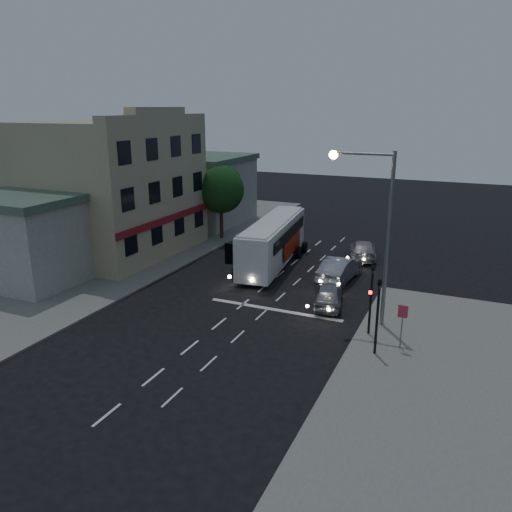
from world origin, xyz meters
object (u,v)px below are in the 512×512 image
at_px(traffic_signal_side, 378,307).
at_px(car_suv, 328,295).
at_px(street_tree, 221,188).
at_px(tour_bus, 273,241).
at_px(traffic_signal_main, 371,291).
at_px(car_sedan_a, 340,269).
at_px(car_sedan_b, 363,250).
at_px(regulatory_sign, 402,320).
at_px(streetlight, 376,219).

bearing_deg(traffic_signal_side, car_suv, 126.29).
xyz_separation_m(car_suv, street_tree, (-12.84, 11.22, 3.83)).
distance_m(tour_bus, traffic_signal_main, 12.69).
bearing_deg(car_sedan_a, traffic_signal_main, 119.14).
xyz_separation_m(car_sedan_b, regulatory_sign, (4.90, -14.41, 0.92)).
distance_m(car_sedan_b, regulatory_sign, 15.25).
bearing_deg(regulatory_sign, car_sedan_b, 108.76).
xyz_separation_m(tour_bus, car_suv, (5.90, -6.04, -1.16)).
relative_size(car_suv, regulatory_sign, 1.78).
distance_m(car_sedan_a, street_tree, 14.40).
relative_size(traffic_signal_main, streetlight, 0.46).
bearing_deg(car_sedan_b, traffic_signal_side, 90.86).
height_order(tour_bus, car_sedan_b, tour_bus).
relative_size(tour_bus, street_tree, 1.81).
bearing_deg(tour_bus, street_tree, 136.35).
relative_size(car_sedan_a, streetlight, 0.54).
bearing_deg(car_sedan_b, regulatory_sign, 95.41).
height_order(tour_bus, traffic_signal_side, traffic_signal_side).
relative_size(car_suv, street_tree, 0.63).
height_order(traffic_signal_side, streetlight, streetlight).
height_order(tour_bus, street_tree, street_tree).
xyz_separation_m(traffic_signal_side, streetlight, (-0.96, 3.40, 3.31)).
distance_m(tour_bus, traffic_signal_side, 14.62).
bearing_deg(street_tree, traffic_signal_main, -42.03).
bearing_deg(car_sedan_b, car_sedan_a, 73.37).
xyz_separation_m(car_sedan_a, car_sedan_b, (0.33, 5.70, -0.12)).
distance_m(car_sedan_a, traffic_signal_main, 8.62).
bearing_deg(traffic_signal_main, car_sedan_a, 114.60).
bearing_deg(regulatory_sign, street_tree, 138.92).
height_order(car_sedan_a, regulatory_sign, regulatory_sign).
relative_size(car_sedan_b, street_tree, 0.75).
distance_m(traffic_signal_main, traffic_signal_side, 2.10).
distance_m(traffic_signal_main, street_tree, 21.38).
xyz_separation_m(traffic_signal_main, streetlight, (-0.26, 1.42, 3.31)).
distance_m(car_suv, streetlight, 5.97).
relative_size(car_suv, car_sedan_b, 0.85).
bearing_deg(tour_bus, car_suv, -52.59).
height_order(car_sedan_a, traffic_signal_side, traffic_signal_side).
relative_size(traffic_signal_side, street_tree, 0.66).
distance_m(car_suv, traffic_signal_main, 4.59).
relative_size(tour_bus, traffic_signal_main, 2.73).
height_order(car_suv, car_sedan_a, car_sedan_a).
bearing_deg(traffic_signal_main, traffic_signal_side, -70.51).
distance_m(tour_bus, car_suv, 8.52).
xyz_separation_m(tour_bus, traffic_signal_main, (8.87, -9.06, 0.60)).
bearing_deg(streetlight, car_sedan_a, 117.51).
bearing_deg(traffic_signal_side, streetlight, 105.70).
distance_m(car_sedan_a, car_sedan_b, 5.71).
relative_size(streetlight, street_tree, 1.45).
bearing_deg(traffic_signal_side, regulatory_sign, 43.92).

